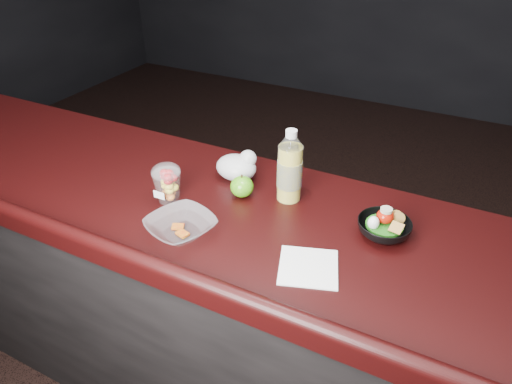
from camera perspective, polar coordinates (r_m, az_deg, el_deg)
counter at (r=1.81m, az=-0.14°, el=-16.03°), size 4.06×0.71×1.02m
lemonade_bottle at (r=1.49m, az=4.23°, el=2.63°), size 0.08×0.08×0.25m
fruit_cup at (r=1.52m, az=-11.06°, el=1.19°), size 0.10×0.10×0.14m
green_apple at (r=1.53m, az=-1.77°, el=0.69°), size 0.08×0.08×0.08m
plastic_bag at (r=1.63m, az=-2.30°, el=3.24°), size 0.15×0.12×0.11m
snack_bowl at (r=1.42m, az=15.67°, el=-4.21°), size 0.20×0.20×0.09m
takeout_bowl at (r=1.39m, az=-9.38°, el=-4.27°), size 0.25×0.25×0.05m
paper_napkin at (r=1.28m, az=6.56°, el=-9.30°), size 0.20×0.20×0.00m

